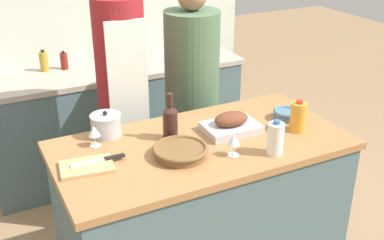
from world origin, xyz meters
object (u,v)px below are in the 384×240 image
Objects in this scene: stock_pot at (106,125)px; wine_bottle_green at (170,121)px; milk_jug at (275,139)px; knife_chef at (100,160)px; condiment_bottle_tall at (44,61)px; cutting_board at (87,167)px; mixing_bowl at (286,114)px; person_cook_guest at (192,91)px; wine_glass_left at (234,140)px; condiment_bottle_short at (64,61)px; wicker_basket at (180,151)px; person_cook_aproned at (122,89)px; juice_jug at (298,117)px; roasting_pan at (231,124)px; wine_glass_right at (94,132)px.

stock_pot is 0.35m from wine_bottle_green.
wine_bottle_green is at bearing 135.94° from milk_jug.
milk_jug is at bearing -19.90° from knife_chef.
condiment_bottle_tall is (-0.77, 1.91, -0.04)m from milk_jug.
mixing_bowl is (1.20, 0.03, 0.02)m from cutting_board.
cutting_board is 1.20m from person_cook_guest.
knife_chef is at bearing -167.70° from wine_bottle_green.
milk_jug is 0.21m from wine_glass_left.
condiment_bottle_tall is 1.16× the size of condiment_bottle_short.
person_cook_guest is at bearing 75.49° from wine_glass_left.
mixing_bowl is at bearing -56.06° from condiment_bottle_tall.
wicker_basket is 0.84m from person_cook_aproned.
wine_glass_left is (0.50, -0.50, 0.02)m from stock_pot.
wine_glass_left is at bearing -16.65° from cutting_board.
wine_glass_left is 0.07× the size of person_cook_guest.
juice_jug is at bearing 31.21° from milk_jug.
juice_jug is 0.70× the size of wine_bottle_green.
mixing_bowl is at bearing 76.15° from juice_jug.
roasting_pan is 1.69× the size of juice_jug.
wine_glass_right is (-0.39, 0.10, -0.02)m from wine_bottle_green.
juice_jug is at bearing 10.36° from wine_glass_left.
wine_glass_right is at bearing 139.60° from wicker_basket.
cutting_board is at bearing -131.20° from person_cook_guest.
wine_glass_right is at bearing -136.74° from person_cook_guest.
wine_glass_right is 1.01m from person_cook_guest.
wine_bottle_green is at bearing -81.68° from condiment_bottle_short.
wicker_basket is 1.83× the size of mixing_bowl.
juice_jug is 1.94m from condiment_bottle_short.
cutting_board is 1.63m from condiment_bottle_tall.
roasting_pan is at bearing 2.21° from cutting_board.
juice_jug is 1.59× the size of wine_glass_right.
person_cook_guest is at bearing -51.84° from condiment_bottle_short.
juice_jug reaches higher than mixing_bowl.
knife_chef is (-0.75, -0.02, -0.02)m from roasting_pan.
person_cook_guest reaches higher than wine_glass_right.
milk_jug is 0.56m from wine_bottle_green.
condiment_bottle_tall is at bearing 107.34° from wine_glass_left.
person_cook_aproned is at bearing -78.67° from condiment_bottle_short.
stock_pot reaches higher than condiment_bottle_tall.
person_cook_guest reaches higher than condiment_bottle_tall.
person_cook_aproned reaches higher than wine_glass_left.
knife_chef is (-1.13, -0.02, -0.01)m from mixing_bowl.
wine_glass_right is (-1.06, 0.33, -0.00)m from juice_jug.
knife_chef is at bearing 160.69° from wine_glass_left.
person_cook_aproned is (0.17, -0.86, 0.04)m from condiment_bottle_short.
wine_glass_left is (-0.20, 0.08, -0.00)m from milk_jug.
wine_glass_left is (-0.46, -0.08, 0.00)m from juice_jug.
person_cook_guest is at bearing 32.99° from wine_glass_right.
stock_pot is 0.90× the size of milk_jug.
knife_chef is 0.82m from person_cook_aproned.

